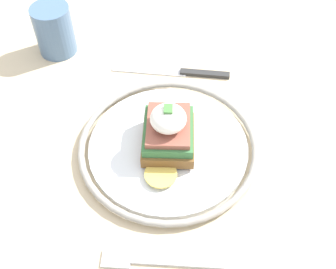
% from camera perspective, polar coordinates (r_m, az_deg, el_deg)
% --- Properties ---
extents(dining_table, '(0.96, 0.79, 0.76)m').
position_cam_1_polar(dining_table, '(0.72, -0.01, -8.97)').
color(dining_table, '#C6B28E').
rests_on(dining_table, ground_plane).
extents(plate, '(0.27, 0.27, 0.02)m').
position_cam_1_polar(plate, '(0.62, 0.00, -1.58)').
color(plate, silver).
rests_on(plate, dining_table).
extents(sandwich, '(0.12, 0.07, 0.08)m').
position_cam_1_polar(sandwich, '(0.59, -0.18, 0.45)').
color(sandwich, brown).
rests_on(sandwich, plate).
extents(fork, '(0.02, 0.15, 0.00)m').
position_cam_1_polar(fork, '(0.54, -1.61, -16.80)').
color(fork, silver).
rests_on(fork, dining_table).
extents(knife, '(0.03, 0.20, 0.01)m').
position_cam_1_polar(knife, '(0.74, 1.67, 8.44)').
color(knife, '#2D2D2D').
rests_on(knife, dining_table).
extents(cup, '(0.07, 0.07, 0.09)m').
position_cam_1_polar(cup, '(0.78, -15.18, 13.58)').
color(cup, slate).
rests_on(cup, dining_table).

